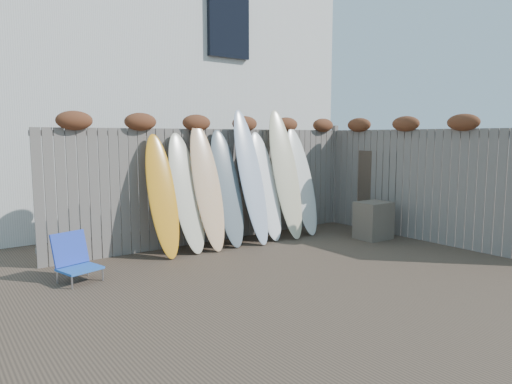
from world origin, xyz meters
TOP-DOWN VIEW (x-y plane):
  - ground at (0.00, 0.00)m, footprint 80.00×80.00m
  - back_fence at (0.06, 2.39)m, footprint 6.05×0.28m
  - right_fence at (2.99, 0.25)m, footprint 0.28×4.40m
  - house at (0.50, 6.50)m, footprint 8.50×5.50m
  - beach_chair at (-2.70, 1.52)m, footprint 0.59×0.61m
  - wooden_crate at (2.38, 0.80)m, footprint 0.61×0.51m
  - lattice_panel at (3.02, 1.17)m, footprint 0.09×1.06m
  - surfboard_0 at (-1.24, 1.97)m, footprint 0.47×0.69m
  - surfboard_1 at (-0.80, 2.01)m, footprint 0.59×0.74m
  - surfboard_2 at (-0.43, 1.97)m, footprint 0.50×0.74m
  - surfboard_3 at (-0.04, 1.99)m, footprint 0.52×0.71m
  - surfboard_4 at (0.42, 1.92)m, footprint 0.50×0.84m
  - surfboard_5 at (0.79, 1.98)m, footprint 0.55×0.71m
  - surfboard_6 at (1.22, 1.93)m, footprint 0.60×0.87m
  - surfboard_7 at (1.65, 1.95)m, footprint 0.54×0.73m

SIDE VIEW (x-z plane):
  - ground at x=0.00m, z-range 0.00..0.00m
  - beach_chair at x=-2.70m, z-range -0.02..0.60m
  - wooden_crate at x=2.38m, z-range 0.00..0.68m
  - lattice_panel at x=3.02m, z-range 0.00..1.59m
  - surfboard_0 at x=-1.24m, z-range 0.00..1.92m
  - surfboard_1 at x=-0.80m, z-range 0.00..1.94m
  - surfboard_5 at x=0.79m, z-range 0.00..1.96m
  - surfboard_3 at x=-0.04m, z-range 0.00..2.00m
  - surfboard_7 at x=1.65m, z-range 0.00..2.04m
  - surfboard_2 at x=-0.43m, z-range 0.00..2.10m
  - right_fence at x=2.99m, z-range 0.02..2.26m
  - surfboard_4 at x=0.42m, z-range 0.00..2.36m
  - back_fence at x=0.06m, z-range 0.06..2.30m
  - surfboard_6 at x=1.22m, z-range 0.00..2.38m
  - house at x=0.50m, z-range 0.04..6.36m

